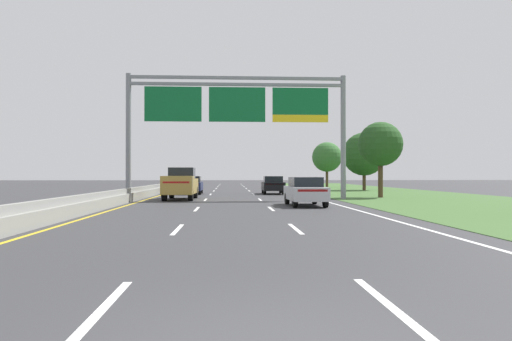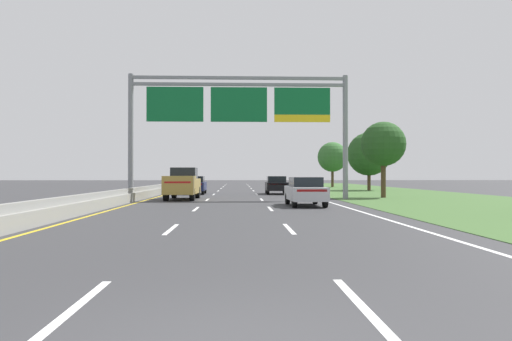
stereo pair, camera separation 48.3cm
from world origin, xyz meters
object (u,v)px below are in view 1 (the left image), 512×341
object	(u,v)px
roadside_tree_distant	(327,157)
pickup_truck_gold	(181,184)
roadside_tree_mid	(380,144)
car_silver_right_lane_sedan	(305,191)
car_navy_left_lane_sedan	(191,185)
car_black_right_lane_sedan	(273,185)
overhead_sign_gantry	(237,110)
roadside_tree_far	(364,154)

from	to	relation	value
roadside_tree_distant	pickup_truck_gold	bearing A→B (deg)	-117.19
roadside_tree_distant	roadside_tree_mid	bearing A→B (deg)	-94.06
pickup_truck_gold	car_silver_right_lane_sedan	world-z (taller)	pickup_truck_gold
pickup_truck_gold	roadside_tree_distant	world-z (taller)	roadside_tree_distant
pickup_truck_gold	car_navy_left_lane_sedan	world-z (taller)	pickup_truck_gold
car_black_right_lane_sedan	overhead_sign_gantry	bearing A→B (deg)	161.89
car_navy_left_lane_sedan	car_black_right_lane_sedan	bearing A→B (deg)	-90.59
pickup_truck_gold	car_navy_left_lane_sedan	bearing A→B (deg)	0.56
overhead_sign_gantry	car_navy_left_lane_sedan	distance (m)	11.63
overhead_sign_gantry	roadside_tree_far	distance (m)	23.69
car_silver_right_lane_sedan	overhead_sign_gantry	bearing A→B (deg)	27.18
car_navy_left_lane_sedan	roadside_tree_far	world-z (taller)	roadside_tree_far
car_silver_right_lane_sedan	roadside_tree_far	world-z (taller)	roadside_tree_far
car_navy_left_lane_sedan	overhead_sign_gantry	bearing A→B (deg)	-158.50
pickup_truck_gold	roadside_tree_mid	distance (m)	14.90
car_black_right_lane_sedan	roadside_tree_far	xyz separation A→B (m)	(10.77, 9.35, 3.11)
pickup_truck_gold	roadside_tree_far	bearing A→B (deg)	-43.45
car_silver_right_lane_sedan	car_navy_left_lane_sedan	bearing A→B (deg)	23.50
roadside_tree_mid	car_navy_left_lane_sedan	bearing A→B (deg)	153.02
overhead_sign_gantry	roadside_tree_mid	size ratio (longest dim) A/B	2.68
pickup_truck_gold	roadside_tree_far	size ratio (longest dim) A/B	0.86
pickup_truck_gold	car_black_right_lane_sedan	size ratio (longest dim) A/B	1.22
car_silver_right_lane_sedan	roadside_tree_mid	xyz separation A→B (m)	(7.02, 9.01, 3.13)
overhead_sign_gantry	car_black_right_lane_sedan	xyz separation A→B (m)	(3.31, 9.58, -5.29)
roadside_tree_mid	roadside_tree_distant	distance (m)	30.77
pickup_truck_gold	roadside_tree_mid	xyz separation A→B (m)	(14.51, 1.79, 2.87)
roadside_tree_far	roadside_tree_mid	bearing A→B (deg)	-101.63
pickup_truck_gold	roadside_tree_mid	world-z (taller)	roadside_tree_mid
overhead_sign_gantry	car_black_right_lane_sedan	size ratio (longest dim) A/B	3.40
pickup_truck_gold	roadside_tree_distant	size ratio (longest dim) A/B	0.88
car_silver_right_lane_sedan	car_black_right_lane_sedan	size ratio (longest dim) A/B	1.00
car_silver_right_lane_sedan	roadside_tree_distant	bearing A→B (deg)	-14.04
overhead_sign_gantry	roadside_tree_mid	bearing A→B (deg)	11.91
pickup_truck_gold	car_silver_right_lane_sedan	distance (m)	10.41
pickup_truck_gold	roadside_tree_mid	size ratio (longest dim) A/B	0.97
car_black_right_lane_sedan	roadside_tree_far	bearing A→B (deg)	-48.08
overhead_sign_gantry	car_black_right_lane_sedan	bearing A→B (deg)	70.94
pickup_truck_gold	car_silver_right_lane_sedan	bearing A→B (deg)	-133.24
car_navy_left_lane_sedan	car_black_right_lane_sedan	xyz separation A→B (m)	(7.15, -0.04, 0.00)
roadside_tree_far	pickup_truck_gold	bearing A→B (deg)	-134.17
car_black_right_lane_sedan	roadside_tree_mid	world-z (taller)	roadside_tree_mid
car_silver_right_lane_sedan	roadside_tree_far	distance (m)	27.91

